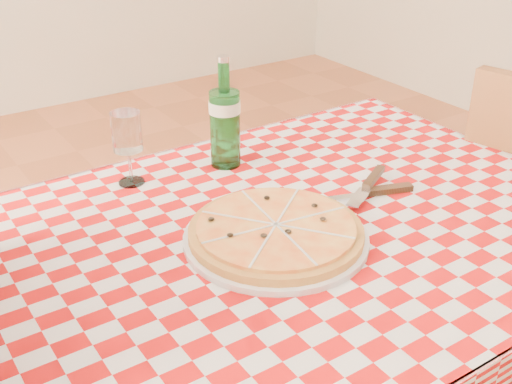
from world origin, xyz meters
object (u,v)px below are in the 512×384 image
Objects in this scene: dining_table at (281,273)px; water_bottle at (225,112)px; pizza_plate at (276,231)px; wine_glass at (128,149)px.

water_bottle is at bearing 78.63° from dining_table.
pizza_plate is at bearing -142.62° from dining_table.
pizza_plate is at bearing -71.53° from wine_glass.
dining_table is at bearing -65.34° from wine_glass.
water_bottle is at bearing -8.75° from wine_glass.
dining_table is at bearing 37.38° from pizza_plate.
dining_table is 0.13m from pizza_plate.
pizza_plate is 0.39m from wine_glass.
dining_table is 0.38m from water_bottle.
wine_glass reaches higher than dining_table.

